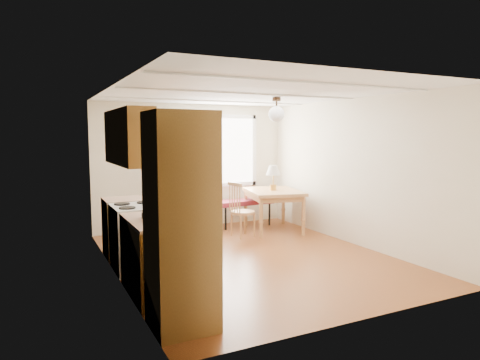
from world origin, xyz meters
TOP-DOWN VIEW (x-y plane):
  - room_shell at (0.00, 0.00)m, footprint 4.60×5.60m
  - kitchen_run at (-1.72, -0.63)m, footprint 0.65×3.40m
  - window_unit at (0.60, 2.47)m, footprint 1.64×0.05m
  - pendant_light at (0.70, 0.40)m, footprint 0.26×0.26m
  - refrigerator at (-0.12, 2.12)m, footprint 0.81×0.81m
  - bench at (0.96, 2.08)m, footprint 1.21×0.49m
  - dining_table at (1.28, 1.47)m, footprint 1.22×1.47m
  - chair at (0.42, 1.25)m, footprint 0.46×0.45m
  - table_lamp at (1.27, 1.44)m, footprint 0.28×0.28m
  - coffee_maker at (-1.72, -0.85)m, footprint 0.22×0.25m
  - kettle at (-1.73, -0.70)m, footprint 0.11×0.11m

SIDE VIEW (x-z plane):
  - bench at x=0.96m, z-range 0.21..0.76m
  - chair at x=0.42m, z-range 0.07..1.08m
  - dining_table at x=1.28m, z-range 0.30..1.10m
  - kitchen_run at x=-1.72m, z-range -0.26..1.94m
  - refrigerator at x=-0.12m, z-range 0.00..1.79m
  - kettle at x=-1.73m, z-range 0.88..1.10m
  - coffee_maker at x=-1.72m, z-range 0.86..1.18m
  - table_lamp at x=1.27m, z-range 0.91..1.40m
  - room_shell at x=0.00m, z-range -0.06..2.56m
  - window_unit at x=0.60m, z-range 0.79..2.31m
  - pendant_light at x=0.70m, z-range 2.04..2.44m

